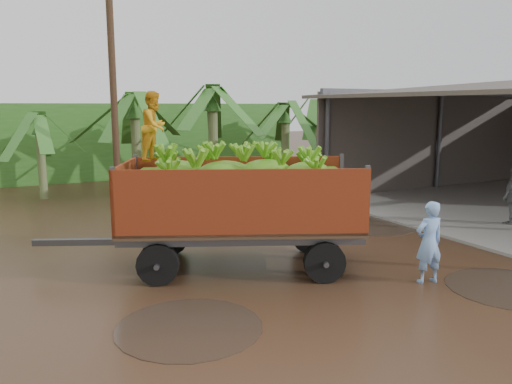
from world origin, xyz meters
The scene contains 6 objects.
ground centered at (0.00, 0.00, 0.00)m, with size 100.00×100.00×0.00m, color black.
hedge_north centered at (-2.00, 16.00, 1.80)m, with size 22.00×3.00×3.60m, color #2D661E.
banana_trailer centered at (-0.90, 0.15, 1.50)m, with size 6.84×4.26×3.80m.
man_blue centered at (2.02, -2.46, 0.83)m, with size 0.60×0.40×1.66m, color #7EA8E6.
utility_pole centered at (-1.79, 8.29, 4.21)m, with size 1.20×0.24×8.30m.
banana_plants centered at (-4.41, 6.41, 1.94)m, with size 24.48×20.65×4.44m.
Camera 1 is at (-5.40, -9.38, 3.50)m, focal length 35.00 mm.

